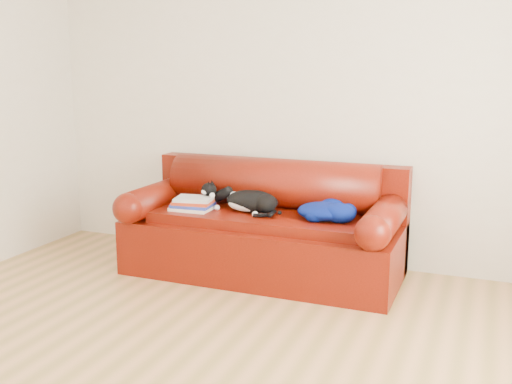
{
  "coord_description": "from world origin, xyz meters",
  "views": [
    {
      "loc": [
        1.52,
        -2.67,
        1.59
      ],
      "look_at": [
        -0.11,
        1.35,
        0.68
      ],
      "focal_mm": 42.0,
      "sensor_mm": 36.0,
      "label": 1
    }
  ],
  "objects_px": {
    "book_stack": "(193,204)",
    "blanket": "(326,210)",
    "sofa_base": "(263,245)",
    "cat": "(251,202)"
  },
  "relations": [
    {
      "from": "sofa_base",
      "to": "cat",
      "type": "distance_m",
      "value": 0.36
    },
    {
      "from": "sofa_base",
      "to": "blanket",
      "type": "relative_size",
      "value": 4.57
    },
    {
      "from": "cat",
      "to": "blanket",
      "type": "xyz_separation_m",
      "value": [
        0.59,
        0.02,
        -0.02
      ]
    },
    {
      "from": "sofa_base",
      "to": "blanket",
      "type": "xyz_separation_m",
      "value": [
        0.5,
        -0.03,
        0.32
      ]
    },
    {
      "from": "cat",
      "to": "blanket",
      "type": "bearing_deg",
      "value": 21.02
    },
    {
      "from": "book_stack",
      "to": "blanket",
      "type": "bearing_deg",
      "value": 6.18
    },
    {
      "from": "book_stack",
      "to": "cat",
      "type": "xyz_separation_m",
      "value": [
        0.45,
        0.09,
        0.03
      ]
    },
    {
      "from": "sofa_base",
      "to": "cat",
      "type": "bearing_deg",
      "value": -152.54
    },
    {
      "from": "sofa_base",
      "to": "book_stack",
      "type": "xyz_separation_m",
      "value": [
        -0.53,
        -0.14,
        0.31
      ]
    },
    {
      "from": "sofa_base",
      "to": "cat",
      "type": "xyz_separation_m",
      "value": [
        -0.08,
        -0.04,
        0.34
      ]
    }
  ]
}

